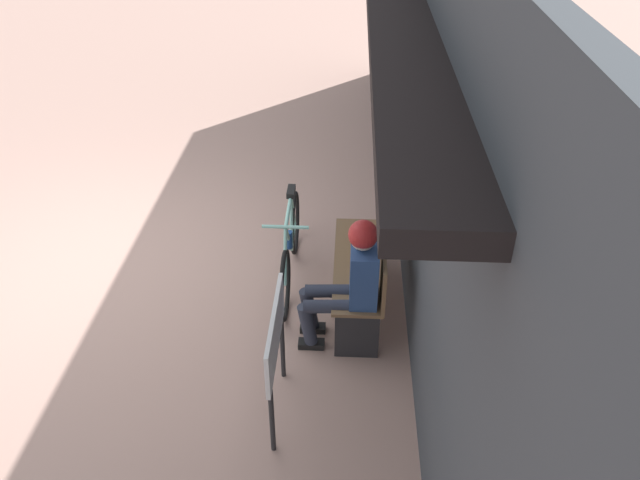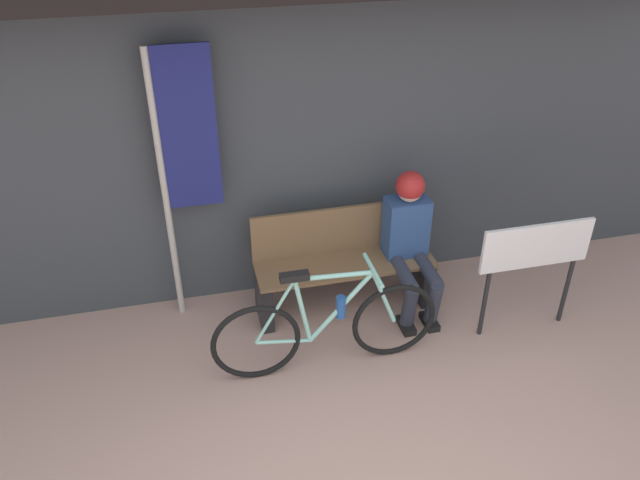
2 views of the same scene
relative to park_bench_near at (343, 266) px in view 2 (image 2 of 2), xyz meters
The scene contains 6 objects.
storefront_wall 1.45m from the park_bench_near, 141.63° to the left, with size 12.00×0.56×3.20m.
park_bench_near is the anchor object (origin of this frame).
bicycle 0.75m from the park_bench_near, 114.66° to the right, with size 1.66×0.40×0.87m.
person_seated 0.60m from the park_bench_near, 12.74° to the right, with size 0.34×0.64×1.19m.
banner_pole 1.57m from the park_bench_near, 169.08° to the left, with size 0.45×0.05×2.18m.
signboard 1.48m from the park_bench_near, 25.62° to the right, with size 0.88×0.04×0.95m.
Camera 2 is at (-0.63, -1.65, 3.25)m, focal length 35.00 mm.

